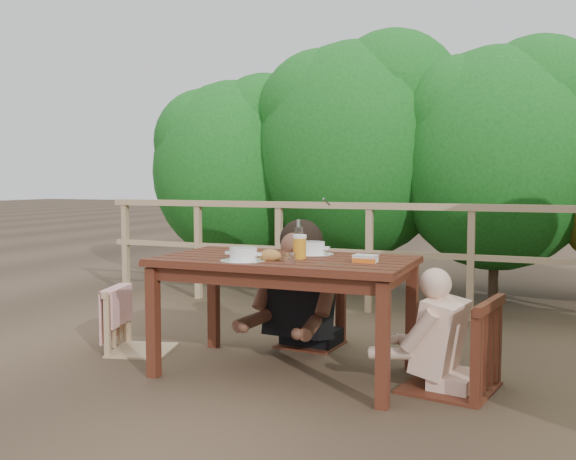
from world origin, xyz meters
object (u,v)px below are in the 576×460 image
at_px(soup_far, 312,249).
at_px(butter_tub, 365,260).
at_px(chair_left, 141,291).
at_px(beer_glass, 300,248).
at_px(tumbler, 290,259).
at_px(diner_right, 456,291).
at_px(bread_roll, 270,256).
at_px(soup_near, 243,255).
at_px(table, 285,317).
at_px(chair_far, 311,288).
at_px(chair_right, 451,301).
at_px(bottle, 299,238).
at_px(woman, 312,249).

xyz_separation_m(soup_far, butter_tub, (0.44, -0.29, -0.02)).
distance_m(soup_far, butter_tub, 0.52).
height_order(chair_left, beer_glass, beer_glass).
height_order(chair_left, tumbler, chair_left).
relative_size(diner_right, bread_roll, 8.38).
xyz_separation_m(bread_roll, butter_tub, (0.55, 0.12, -0.01)).
xyz_separation_m(soup_near, tumbler, (0.32, -0.04, -0.01)).
distance_m(table, beer_glass, 0.45).
height_order(soup_near, soup_far, soup_far).
bearing_deg(chair_far, bread_roll, -81.15).
distance_m(diner_right, soup_far, 0.97).
relative_size(chair_right, bottle, 4.24).
distance_m(soup_near, bread_roll, 0.16).
xyz_separation_m(table, soup_far, (0.09, 0.24, 0.41)).
bearing_deg(woman, chair_far, 94.87).
relative_size(woman, bread_roll, 10.34).
relative_size(table, soup_far, 5.49).
bearing_deg(butter_tub, chair_far, 132.97).
height_order(tumbler, butter_tub, tumbler).
bearing_deg(soup_far, woman, 110.31).
xyz_separation_m(chair_left, soup_far, (1.23, 0.15, 0.34)).
bearing_deg(soup_near, table, 53.45).
xyz_separation_m(chair_right, diner_right, (0.03, 0.00, 0.06)).
distance_m(soup_far, bottle, 0.12).
bearing_deg(bottle, butter_tub, -22.71).
bearing_deg(bottle, chair_right, -4.48).
relative_size(chair_far, beer_glass, 5.25).
distance_m(chair_right, bottle, 1.03).
bearing_deg(soup_near, chair_right, 15.06).
height_order(soup_near, bottle, bottle).
distance_m(chair_left, bread_roll, 1.19).
distance_m(table, bottle, 0.51).
bearing_deg(chair_right, bread_roll, -65.98).
xyz_separation_m(chair_left, bread_roll, (1.11, -0.25, 0.33)).
height_order(soup_far, tumbler, soup_far).
height_order(chair_left, butter_tub, chair_left).
bearing_deg(table, chair_far, 96.95).
bearing_deg(woman, beer_glass, 109.50).
height_order(chair_right, bottle, chair_right).
relative_size(soup_near, bottle, 1.14).
xyz_separation_m(chair_right, soup_far, (-0.91, 0.16, 0.25)).
distance_m(chair_far, bottle, 0.68).
relative_size(soup_near, butter_tub, 2.02).
xyz_separation_m(chair_right, bread_roll, (-1.02, -0.25, 0.24)).
bearing_deg(bread_roll, diner_right, 13.39).
bearing_deg(table, beer_glass, -13.66).
height_order(chair_far, chair_right, chair_right).
bearing_deg(chair_left, soup_near, -123.45).
bearing_deg(soup_far, butter_tub, -33.35).
height_order(bread_roll, beer_glass, beer_glass).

